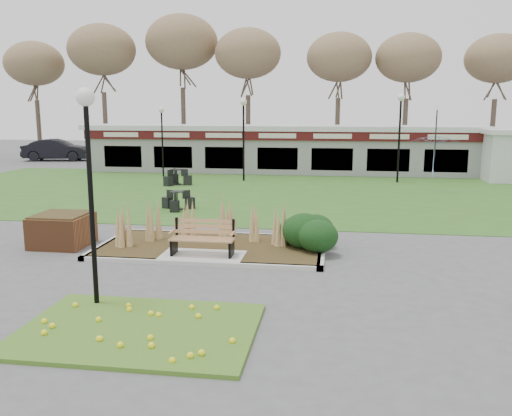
# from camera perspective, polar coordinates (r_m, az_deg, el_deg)

# --- Properties ---
(ground) EXTENTS (100.00, 100.00, 0.00)m
(ground) POSITION_cam_1_polar(r_m,az_deg,el_deg) (14.35, -5.78, -5.59)
(ground) COLOR #515154
(ground) RESTS_ON ground
(lawn) EXTENTS (34.00, 16.00, 0.02)m
(lawn) POSITION_cam_1_polar(r_m,az_deg,el_deg) (25.89, 0.71, 1.73)
(lawn) COLOR #335C1D
(lawn) RESTS_ON ground
(flower_bed) EXTENTS (4.20, 3.00, 0.16)m
(flower_bed) POSITION_cam_1_polar(r_m,az_deg,el_deg) (10.18, -12.25, -12.25)
(flower_bed) COLOR #36631C
(flower_bed) RESTS_ON ground
(planting_bed) EXTENTS (6.75, 3.40, 1.27)m
(planting_bed) POSITION_cam_1_polar(r_m,az_deg,el_deg) (15.29, 0.08, -3.10)
(planting_bed) COLOR #352715
(planting_bed) RESTS_ON ground
(park_bench) EXTENTS (1.70, 0.66, 0.93)m
(park_bench) POSITION_cam_1_polar(r_m,az_deg,el_deg) (14.43, -5.58, -3.07)
(park_bench) COLOR #A07048
(park_bench) RESTS_ON ground
(brick_planter) EXTENTS (1.50, 1.50, 0.95)m
(brick_planter) POSITION_cam_1_polar(r_m,az_deg,el_deg) (16.72, -19.74, -2.16)
(brick_planter) COLOR brown
(brick_planter) RESTS_ON ground
(food_pavilion) EXTENTS (24.60, 3.40, 2.90)m
(food_pavilion) POSITION_cam_1_polar(r_m,az_deg,el_deg) (33.58, 2.55, 6.25)
(food_pavilion) COLOR gray
(food_pavilion) RESTS_ON ground
(tree_backdrop) EXTENTS (47.24, 5.24, 10.36)m
(tree_backdrop) POSITION_cam_1_polar(r_m,az_deg,el_deg) (41.73, 3.81, 16.54)
(tree_backdrop) COLOR #47382B
(tree_backdrop) RESTS_ON ground
(lamp_post_near_left) EXTENTS (0.36, 0.36, 4.35)m
(lamp_post_near_left) POSITION_cam_1_polar(r_m,az_deg,el_deg) (10.96, -17.25, 5.86)
(lamp_post_near_left) COLOR black
(lamp_post_near_left) RESTS_ON ground
(lamp_post_mid_right) EXTENTS (0.37, 0.37, 4.44)m
(lamp_post_mid_right) POSITION_cam_1_polar(r_m,az_deg,el_deg) (29.53, -1.33, 9.10)
(lamp_post_mid_right) COLOR black
(lamp_post_mid_right) RESTS_ON ground
(lamp_post_far_right) EXTENTS (0.39, 0.39, 4.68)m
(lamp_post_far_right) POSITION_cam_1_polar(r_m,az_deg,el_deg) (29.87, 14.94, 9.11)
(lamp_post_far_right) COLOR black
(lamp_post_far_right) RESTS_ON ground
(lamp_post_far_left) EXTENTS (0.33, 0.33, 4.00)m
(lamp_post_far_left) POSITION_cam_1_polar(r_m,az_deg,el_deg) (31.96, -9.88, 8.48)
(lamp_post_far_left) COLOR black
(lamp_post_far_left) RESTS_ON ground
(bistro_set_a) EXTENTS (1.33, 1.51, 0.80)m
(bistro_set_a) POSITION_cam_1_polar(r_m,az_deg,el_deg) (28.45, -8.34, 2.98)
(bistro_set_a) COLOR black
(bistro_set_a) RESTS_ON ground
(bistro_set_c) EXTENTS (1.34, 1.22, 0.72)m
(bistro_set_c) POSITION_cam_1_polar(r_m,az_deg,el_deg) (21.53, -8.28, 0.49)
(bistro_set_c) COLOR black
(bistro_set_c) RESTS_ON ground
(patio_umbrella) EXTENTS (2.75, 2.78, 2.76)m
(patio_umbrella) POSITION_cam_1_polar(r_m,az_deg,el_deg) (26.84, 18.27, 5.25)
(patio_umbrella) COLOR black
(patio_umbrella) RESTS_ON ground
(car_black) EXTENTS (5.16, 2.53, 1.63)m
(car_black) POSITION_cam_1_polar(r_m,az_deg,el_deg) (43.96, -20.21, 5.76)
(car_black) COLOR black
(car_black) RESTS_ON ground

